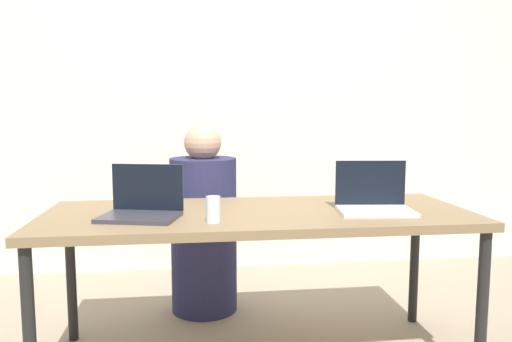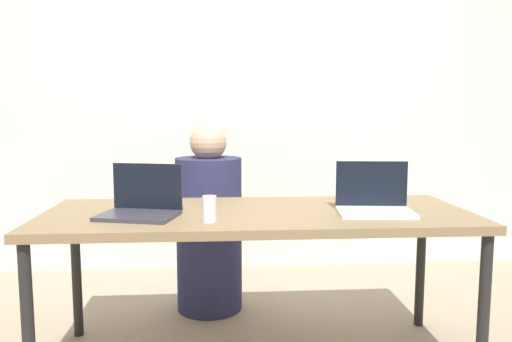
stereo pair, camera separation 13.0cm
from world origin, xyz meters
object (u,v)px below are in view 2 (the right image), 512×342
(person_at_center, at_px, (209,228))
(laptop_front_left, at_px, (141,205))
(water_glass_left, at_px, (209,211))
(laptop_front_right, at_px, (374,202))

(person_at_center, relative_size, laptop_front_left, 2.99)
(person_at_center, height_order, water_glass_left, person_at_center)
(water_glass_left, bearing_deg, laptop_front_left, 154.41)
(person_at_center, xyz_separation_m, laptop_front_right, (0.78, -0.74, 0.28))
(person_at_center, distance_m, laptop_front_left, 0.84)
(person_at_center, bearing_deg, water_glass_left, 84.45)
(laptop_front_right, bearing_deg, laptop_front_left, -173.77)
(person_at_center, relative_size, laptop_front_right, 3.14)
(person_at_center, xyz_separation_m, laptop_front_left, (-0.28, -0.74, 0.28))
(laptop_front_right, bearing_deg, water_glass_left, -162.75)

